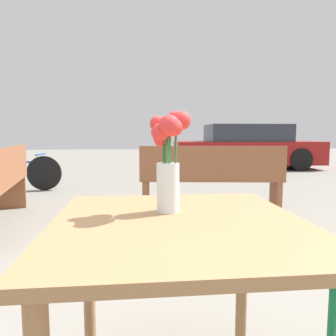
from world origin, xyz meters
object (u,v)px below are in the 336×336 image
(table_front, at_px, (179,252))
(bench_middle, at_px, (211,178))
(flower_vase, at_px, (168,158))
(bench_near, at_px, (2,183))
(parked_car, at_px, (246,147))
(bicycle, at_px, (19,172))

(table_front, distance_m, bench_middle, 2.89)
(flower_vase, bearing_deg, table_front, -77.08)
(table_front, bearing_deg, bench_near, 121.74)
(table_front, height_order, bench_middle, bench_middle)
(table_front, relative_size, bench_middle, 0.50)
(parked_car, bearing_deg, table_front, -109.66)
(bench_near, bearing_deg, parked_car, 51.24)
(flower_vase, distance_m, bench_near, 2.94)
(flower_vase, xyz_separation_m, bicycle, (-2.21, 4.77, -0.59))
(bench_middle, bearing_deg, table_front, -104.51)
(bench_near, relative_size, bench_middle, 1.15)
(bench_middle, distance_m, parked_car, 5.81)
(bench_near, height_order, bicycle, bench_near)
(bicycle, bearing_deg, bench_middle, -35.11)
(bicycle, bearing_deg, table_front, -65.37)
(table_front, xyz_separation_m, flower_vase, (-0.03, 0.11, 0.29))
(bicycle, relative_size, parked_car, 0.36)
(bench_near, bearing_deg, table_front, -58.26)
(bench_near, distance_m, bicycle, 2.41)
(bench_near, xyz_separation_m, parked_car, (4.50, 5.61, 0.12))
(flower_vase, xyz_separation_m, parked_car, (2.94, 8.06, -0.31))
(bench_near, distance_m, parked_car, 7.20)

